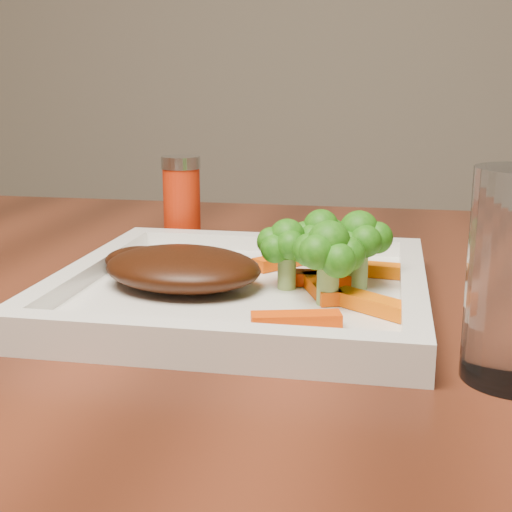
# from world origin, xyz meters

# --- Properties ---
(plate) EXTENTS (0.27, 0.27, 0.01)m
(plate) POSITION_xyz_m (0.13, -0.09, 0.76)
(plate) COLOR white
(plate) RESTS_ON dining_table
(steak) EXTENTS (0.14, 0.12, 0.03)m
(steak) POSITION_xyz_m (0.08, -0.10, 0.78)
(steak) COLOR #391608
(steak) RESTS_ON plate
(broccoli_0) EXTENTS (0.07, 0.07, 0.07)m
(broccoli_0) POSITION_xyz_m (0.18, -0.06, 0.80)
(broccoli_0) COLOR #1E7413
(broccoli_0) RESTS_ON plate
(broccoli_1) EXTENTS (0.07, 0.07, 0.06)m
(broccoli_1) POSITION_xyz_m (0.21, -0.08, 0.79)
(broccoli_1) COLOR #137213
(broccoli_1) RESTS_ON plate
(broccoli_2) EXTENTS (0.07, 0.07, 0.06)m
(broccoli_2) POSITION_xyz_m (0.19, -0.12, 0.79)
(broccoli_2) COLOR #157513
(broccoli_2) RESTS_ON plate
(broccoli_3) EXTENTS (0.06, 0.06, 0.06)m
(broccoli_3) POSITION_xyz_m (0.16, -0.09, 0.79)
(broccoli_3) COLOR #1F6510
(broccoli_3) RESTS_ON plate
(carrot_0) EXTENTS (0.06, 0.03, 0.01)m
(carrot_0) POSITION_xyz_m (0.18, -0.18, 0.77)
(carrot_0) COLOR #E43F03
(carrot_0) RESTS_ON plate
(carrot_1) EXTENTS (0.06, 0.05, 0.01)m
(carrot_1) POSITION_xyz_m (0.22, -0.14, 0.77)
(carrot_1) COLOR #ED6303
(carrot_1) RESTS_ON plate
(carrot_3) EXTENTS (0.06, 0.02, 0.01)m
(carrot_3) POSITION_xyz_m (0.23, -0.04, 0.77)
(carrot_3) COLOR #FF6C04
(carrot_3) RESTS_ON plate
(carrot_4) EXTENTS (0.05, 0.05, 0.01)m
(carrot_4) POSITION_xyz_m (0.15, -0.03, 0.77)
(carrot_4) COLOR #F24F03
(carrot_4) RESTS_ON plate
(carrot_5) EXTENTS (0.04, 0.06, 0.01)m
(carrot_5) POSITION_xyz_m (0.19, -0.10, 0.77)
(carrot_5) COLOR #E94F03
(carrot_5) RESTS_ON plate
(carrot_6) EXTENTS (0.06, 0.02, 0.01)m
(carrot_6) POSITION_xyz_m (0.18, -0.08, 0.77)
(carrot_6) COLOR #F73E04
(carrot_6) RESTS_ON plate
(spice_shaker) EXTENTS (0.05, 0.05, 0.09)m
(spice_shaker) POSITION_xyz_m (0.03, 0.07, 0.80)
(spice_shaker) COLOR red
(spice_shaker) RESTS_ON dining_table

